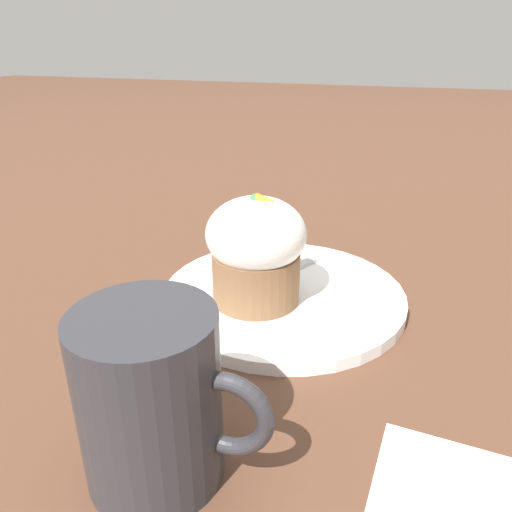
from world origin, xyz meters
TOP-DOWN VIEW (x-y plane):
  - ground_plane at (0.00, 0.00)m, footprint 4.00×4.00m
  - dessert_plate at (0.00, 0.00)m, footprint 0.23×0.23m
  - carrot_cake at (-0.02, -0.02)m, footprint 0.09×0.09m
  - spoon at (-0.02, 0.01)m, footprint 0.08×0.12m
  - coffee_cup at (-0.02, -0.22)m, footprint 0.11×0.08m
  - paper_napkin at (0.15, -0.19)m, footprint 0.10×0.09m

SIDE VIEW (x-z plane):
  - ground_plane at x=0.00m, z-range 0.00..0.00m
  - paper_napkin at x=0.15m, z-range 0.00..0.00m
  - dessert_plate at x=0.00m, z-range 0.00..0.01m
  - spoon at x=-0.02m, z-range 0.01..0.02m
  - coffee_cup at x=-0.02m, z-range 0.00..0.11m
  - carrot_cake at x=-0.02m, z-range 0.01..0.11m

